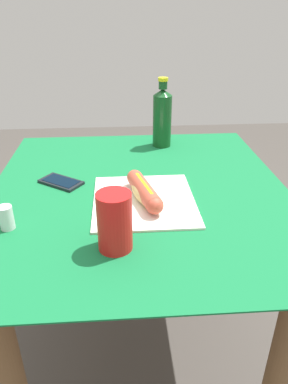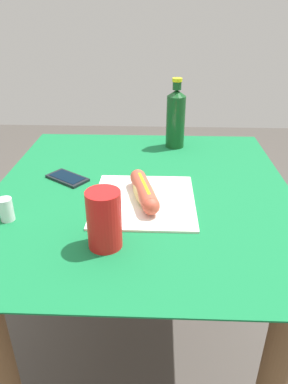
{
  "view_description": "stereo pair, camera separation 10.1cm",
  "coord_description": "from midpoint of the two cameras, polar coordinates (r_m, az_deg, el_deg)",
  "views": [
    {
      "loc": [
        -0.96,
        0.06,
        1.27
      ],
      "look_at": [
        -0.07,
        -0.01,
        0.79
      ],
      "focal_mm": 33.99,
      "sensor_mm": 36.0,
      "label": 1
    },
    {
      "loc": [
        -0.96,
        -0.04,
        1.27
      ],
      "look_at": [
        -0.07,
        -0.01,
        0.79
      ],
      "focal_mm": 33.99,
      "sensor_mm": 36.0,
      "label": 2
    }
  ],
  "objects": [
    {
      "name": "hot_dog",
      "position": [
        1.01,
        -2.86,
        0.05
      ],
      "size": [
        0.22,
        0.1,
        0.05
      ],
      "color": "#DBB26B",
      "rests_on": "paper_wrapper"
    },
    {
      "name": "ground_plane",
      "position": [
        1.59,
        -2.54,
        -24.9
      ],
      "size": [
        6.0,
        6.0,
        0.0
      ],
      "primitive_type": "plane",
      "color": "#47423D",
      "rests_on": "ground"
    },
    {
      "name": "cell_phone",
      "position": [
        1.16,
        -15.35,
        1.47
      ],
      "size": [
        0.13,
        0.15,
        0.01
      ],
      "color": "black",
      "rests_on": "dining_table"
    },
    {
      "name": "salt_shaker",
      "position": [
        0.97,
        -23.64,
        -3.79
      ],
      "size": [
        0.04,
        0.04,
        0.06
      ],
      "primitive_type": "cylinder",
      "color": "silver",
      "rests_on": "dining_table"
    },
    {
      "name": "drinking_cup",
      "position": [
        0.81,
        -8.22,
        -4.75
      ],
      "size": [
        0.08,
        0.08,
        0.14
      ],
      "primitive_type": "cylinder",
      "color": "red",
      "rests_on": "dining_table"
    },
    {
      "name": "paper_wrapper",
      "position": [
        1.02,
        -2.83,
        -1.41
      ],
      "size": [
        0.31,
        0.28,
        0.01
      ],
      "primitive_type": "cube",
      "rotation": [
        0.0,
        0.0,
        0.0
      ],
      "color": "silver",
      "rests_on": "dining_table"
    },
    {
      "name": "soda_bottle",
      "position": [
        1.39,
        0.77,
        11.68
      ],
      "size": [
        0.07,
        0.07,
        0.26
      ],
      "color": "#14471E",
      "rests_on": "dining_table"
    },
    {
      "name": "dining_table",
      "position": [
        1.16,
        -3.17,
        -6.33
      ],
      "size": [
        0.99,
        0.89,
        0.76
      ],
      "color": "brown",
      "rests_on": "ground"
    }
  ]
}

